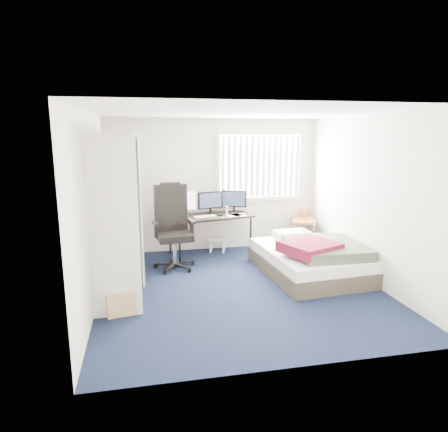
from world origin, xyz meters
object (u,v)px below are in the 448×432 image
Objects in this scene: desk at (210,213)px; bed at (312,258)px; office_chair at (173,235)px; nightstand at (303,221)px.

bed is (1.41, -1.43, -0.50)m from desk.
office_chair is 1.48× the size of nightstand.
desk is 1.14× the size of office_chair.
nightstand reaches higher than bed.
office_chair is 0.71× the size of bed.
bed is at bearing -21.21° from office_chair.
nightstand is at bearing 14.83° from office_chair.
office_chair is 2.31m from bed.
nightstand is at bearing 2.83° from desk.
desk is 2.07m from bed.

